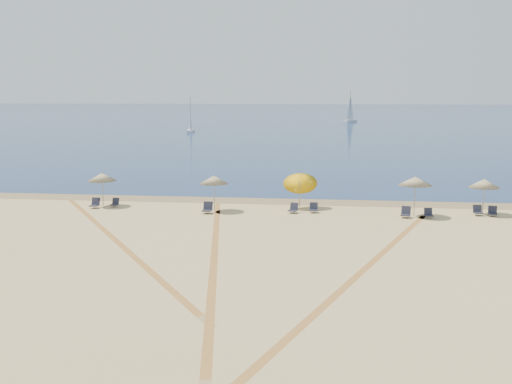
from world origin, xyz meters
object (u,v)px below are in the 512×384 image
chair_7 (429,214)px  chair_4 (293,209)px  chair_6 (406,213)px  umbrella_1 (102,177)px  chair_8 (478,211)px  chair_2 (115,203)px  umbrella_3 (300,180)px  chair_3 (208,208)px  chair_9 (493,212)px  chair_1 (95,203)px  umbrella_5 (484,183)px  sailboat_1 (350,113)px  sailboat_0 (191,122)px  umbrella_2 (214,180)px  chair_5 (314,208)px  umbrella_4 (415,181)px

chair_7 → chair_4: bearing=172.4°
chair_6 → umbrella_1: bearing=-171.2°
umbrella_1 → chair_8: size_ratio=3.56×
umbrella_1 → chair_2: (0.92, -0.20, -1.77)m
umbrella_3 → chair_2: bearing=-175.7°
umbrella_1 → chair_4: size_ratio=3.10×
chair_3 → chair_6: 12.71m
chair_7 → chair_9: bearing=9.5°
chair_4 → chair_1: bearing=-163.1°
umbrella_5 → chair_4: (-12.21, -1.00, -1.74)m
umbrella_1 → sailboat_1: bearing=80.1°
umbrella_3 → chair_1: size_ratio=3.94×
chair_2 → chair_9: size_ratio=0.89×
chair_1 → chair_7: bearing=1.4°
umbrella_5 → chair_3: (-17.79, -1.74, -1.70)m
chair_4 → chair_7: (8.55, -0.55, -0.02)m
chair_9 → chair_2: bearing=-169.0°
chair_3 → sailboat_0: sailboat_0 is taller
chair_2 → umbrella_1: bearing=175.7°
chair_8 → sailboat_1: (-3.40, 124.92, 2.32)m
chair_7 → chair_1: bearing=174.4°
umbrella_2 → umbrella_1: bearing=174.3°
chair_8 → umbrella_1: bearing=176.4°
umbrella_2 → sailboat_0: bearing=104.1°
chair_6 → chair_9: (5.56, 1.09, -0.02)m
umbrella_1 → chair_9: size_ratio=3.27×
chair_7 → umbrella_5: bearing=19.0°
chair_5 → sailboat_0: size_ratio=0.09×
umbrella_1 → umbrella_5: umbrella_1 is taller
umbrella_2 → chair_2: bearing=175.1°
chair_6 → sailboat_1: size_ratio=0.09×
umbrella_1 → chair_1: (-0.28, -0.78, -1.72)m
umbrella_4 → chair_9: 5.38m
umbrella_2 → chair_2: umbrella_2 is taller
umbrella_1 → chair_2: bearing=-12.1°
umbrella_5 → chair_5: 11.06m
umbrella_4 → chair_3: (-13.30, -0.65, -1.94)m
umbrella_3 → chair_5: size_ratio=4.28×
chair_2 → sailboat_0: bearing=107.0°
umbrella_2 → chair_1: umbrella_2 is taller
chair_3 → umbrella_1: bearing=169.9°
umbrella_3 → umbrella_5: (11.86, -0.66, 0.08)m
umbrella_3 → chair_2: size_ratio=4.30×
chair_1 → chair_7: size_ratio=1.12×
umbrella_5 → chair_8: bearing=-135.4°
umbrella_4 → chair_6: size_ratio=3.26×
umbrella_4 → umbrella_1: bearing=177.3°
umbrella_4 → sailboat_0: size_ratio=0.37×
chair_3 → sailboat_1: 127.07m
umbrella_1 → umbrella_3: size_ratio=0.86×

